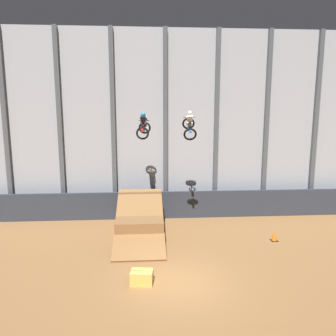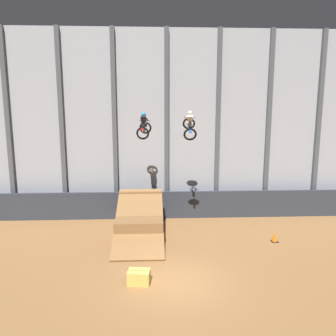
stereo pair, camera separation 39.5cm
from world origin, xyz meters
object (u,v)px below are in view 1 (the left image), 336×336
Objects in this scene: rider_bike_left_air at (144,127)px; dirt_ramp at (140,221)px; rider_bike_right_air at (189,125)px; traffic_cone_near_ramp at (274,236)px; hay_bale_trackside at (142,277)px.

dirt_ramp is at bearing -99.18° from rider_bike_left_air.
rider_bike_right_air reaches higher than traffic_cone_near_ramp.
hay_bale_trackside is at bearing -111.58° from rider_bike_right_air.
hay_bale_trackside is at bearing -150.50° from traffic_cone_near_ramp.
rider_bike_right_air reaches higher than rider_bike_left_air.
rider_bike_right_air reaches higher than hay_bale_trackside.
rider_bike_left_air is 1.91× the size of hay_bale_trackside.
rider_bike_right_air reaches higher than dirt_ramp.
hay_bale_trackside is (-7.16, -4.05, -0.00)m from traffic_cone_near_ramp.
rider_bike_right_air is (2.56, -0.76, 0.11)m from rider_bike_left_air.
dirt_ramp is 9.29× the size of traffic_cone_near_ramp.
rider_bike_left_air is 9.49m from traffic_cone_near_ramp.
dirt_ramp reaches higher than traffic_cone_near_ramp.
rider_bike_left_air is at bearing 89.09° from hay_bale_trackside.
rider_bike_right_air is 1.93× the size of hay_bale_trackside.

